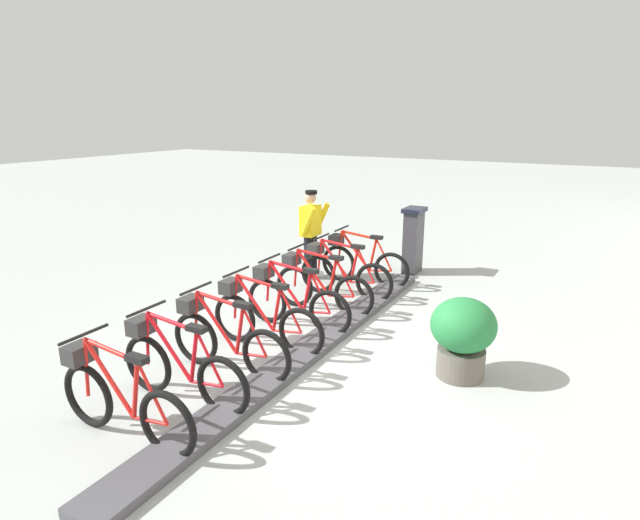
{
  "coord_description": "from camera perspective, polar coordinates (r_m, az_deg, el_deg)",
  "views": [
    {
      "loc": [
        -3.15,
        5.44,
        3.01
      ],
      "look_at": [
        0.5,
        -1.15,
        0.9
      ],
      "focal_mm": 29.36,
      "sensor_mm": 36.0,
      "label": 1
    }
  ],
  "objects": [
    {
      "name": "ground_plane",
      "position": [
        6.97,
        -1.0,
        -9.94
      ],
      "size": [
        60.0,
        60.0,
        0.0
      ],
      "primitive_type": "plane",
      "color": "#A0A7A3"
    },
    {
      "name": "dock_rail_base",
      "position": [
        6.95,
        -1.0,
        -9.56
      ],
      "size": [
        0.44,
        7.0,
        0.1
      ],
      "primitive_type": "cube",
      "color": "#47474C",
      "rests_on": "ground"
    },
    {
      "name": "payment_kiosk",
      "position": [
        10.31,
        10.1,
        2.25
      ],
      "size": [
        0.36,
        0.52,
        1.28
      ],
      "color": "#38383D",
      "rests_on": "ground"
    },
    {
      "name": "bike_docked_0",
      "position": [
        9.51,
        4.45,
        -0.15
      ],
      "size": [
        1.72,
        0.54,
        1.02
      ],
      "color": "black",
      "rests_on": "ground"
    },
    {
      "name": "bike_docked_1",
      "position": [
        8.84,
        2.35,
        -1.35
      ],
      "size": [
        1.72,
        0.54,
        1.02
      ],
      "color": "black",
      "rests_on": "ground"
    },
    {
      "name": "bike_docked_2",
      "position": [
        8.19,
        -0.09,
        -2.73
      ],
      "size": [
        1.72,
        0.54,
        1.02
      ],
      "color": "black",
      "rests_on": "ground"
    },
    {
      "name": "bike_docked_3",
      "position": [
        7.56,
        -2.95,
        -4.35
      ],
      "size": [
        1.72,
        0.54,
        1.02
      ],
      "color": "black",
      "rests_on": "ground"
    },
    {
      "name": "bike_docked_4",
      "position": [
        6.96,
        -6.34,
        -6.24
      ],
      "size": [
        1.72,
        0.54,
        1.02
      ],
      "color": "black",
      "rests_on": "ground"
    },
    {
      "name": "bike_docked_5",
      "position": [
        6.4,
        -10.38,
        -8.44
      ],
      "size": [
        1.72,
        0.54,
        1.02
      ],
      "color": "black",
      "rests_on": "ground"
    },
    {
      "name": "bike_docked_6",
      "position": [
        5.88,
        -15.22,
        -11.0
      ],
      "size": [
        1.72,
        0.54,
        1.02
      ],
      "color": "black",
      "rests_on": "ground"
    },
    {
      "name": "bike_docked_7",
      "position": [
        5.43,
        -21.03,
        -13.91
      ],
      "size": [
        1.72,
        0.54,
        1.02
      ],
      "color": "black",
      "rests_on": "ground"
    },
    {
      "name": "worker_near_rack",
      "position": [
        9.76,
        -1.0,
        3.2
      ],
      "size": [
        0.46,
        0.62,
        1.66
      ],
      "color": "white",
      "rests_on": "ground"
    },
    {
      "name": "planter_bush",
      "position": [
        6.37,
        15.29,
        -7.76
      ],
      "size": [
        0.76,
        0.76,
        0.97
      ],
      "color": "#59544C",
      "rests_on": "ground"
    }
  ]
}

